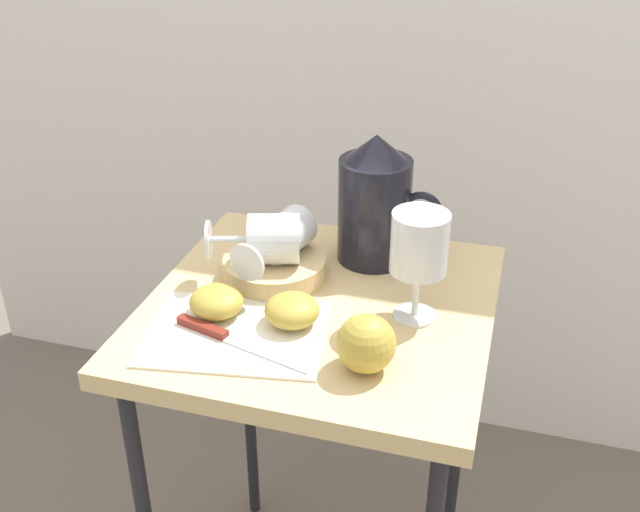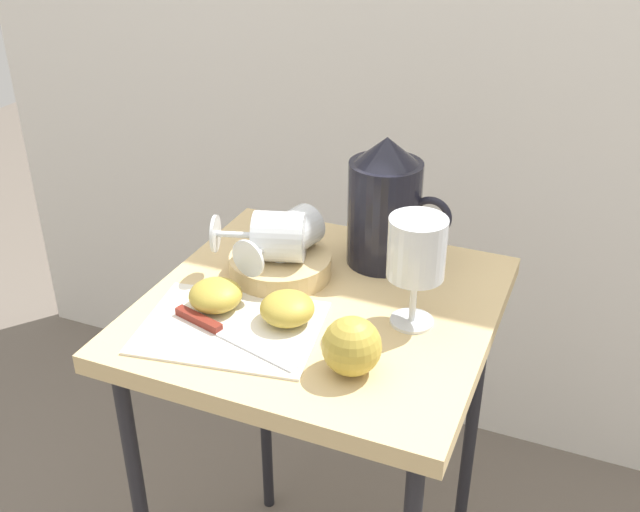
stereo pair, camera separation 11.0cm
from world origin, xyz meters
name	(u,v)px [view 2 (the right image)]	position (x,y,z in m)	size (l,w,h in m)	color
curtain_drape	(444,39)	(0.00, 0.68, 0.99)	(2.40, 0.03, 1.98)	silver
table	(320,343)	(0.00, 0.00, 0.66)	(0.52, 0.52, 0.74)	tan
linen_napkin	(231,327)	(-0.09, -0.12, 0.74)	(0.25, 0.19, 0.00)	silver
basket_tray	(280,265)	(-0.09, 0.05, 0.75)	(0.16, 0.16, 0.04)	tan
pitcher	(385,213)	(0.05, 0.16, 0.83)	(0.17, 0.12, 0.22)	black
wine_glass_upright	(417,253)	(0.15, 0.00, 0.85)	(0.08, 0.08, 0.17)	silver
wine_glass_tipped_near	(277,237)	(-0.09, 0.04, 0.81)	(0.16, 0.11, 0.08)	silver
wine_glass_tipped_far	(290,234)	(-0.08, 0.07, 0.81)	(0.10, 0.16, 0.07)	silver
apple_half_left	(216,295)	(-0.13, -0.08, 0.76)	(0.08, 0.08, 0.04)	#B29938
apple_half_right	(287,308)	(-0.02, -0.07, 0.76)	(0.08, 0.08, 0.04)	#B29938
apple_whole	(352,346)	(0.10, -0.14, 0.78)	(0.08, 0.08, 0.08)	#B29938
knife	(216,329)	(-0.10, -0.14, 0.75)	(0.22, 0.07, 0.01)	silver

